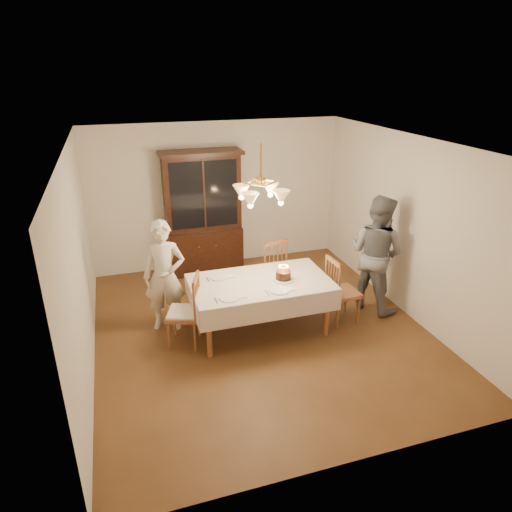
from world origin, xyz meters
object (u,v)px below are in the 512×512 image
object	(u,v)px
china_hutch	(203,215)
elderly_woman	(165,276)
birthday_cake	(283,276)
dining_table	(260,286)
chair_far_side	(270,270)

from	to	relation	value
china_hutch	elderly_woman	xyz separation A→B (m)	(-0.91, -1.79, -0.24)
elderly_woman	birthday_cake	xyz separation A→B (m)	(1.55, -0.51, 0.02)
dining_table	chair_far_side	distance (m)	1.09
china_hutch	chair_far_side	size ratio (longest dim) A/B	2.16
dining_table	birthday_cake	bearing A→B (deg)	-8.32
chair_far_side	birthday_cake	xyz separation A→B (m)	(-0.16, -0.99, 0.37)
china_hutch	birthday_cake	bearing A→B (deg)	-74.60
china_hutch	chair_far_side	world-z (taller)	china_hutch
dining_table	china_hutch	distance (m)	2.31
elderly_woman	chair_far_side	bearing A→B (deg)	32.29
dining_table	china_hutch	bearing A→B (deg)	98.09
birthday_cake	china_hutch	bearing A→B (deg)	105.40
dining_table	elderly_woman	xyz separation A→B (m)	(-1.23, 0.46, 0.11)
elderly_woman	birthday_cake	world-z (taller)	elderly_woman
chair_far_side	birthday_cake	bearing A→B (deg)	-99.15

